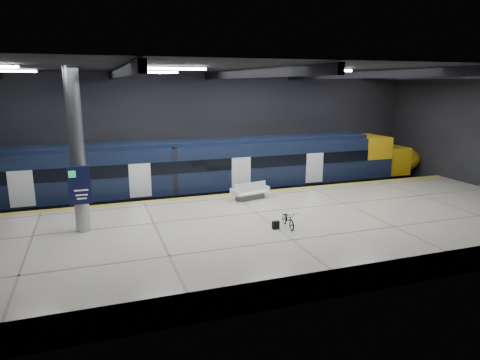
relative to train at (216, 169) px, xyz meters
name	(u,v)px	position (x,y,z in m)	size (l,w,h in m)	color
ground	(249,227)	(0.19, -5.50, -2.06)	(30.00, 30.00, 0.00)	black
room_shell	(250,116)	(0.19, -5.49, 3.66)	(30.10, 16.10, 8.05)	black
platform	(268,233)	(0.19, -8.00, -1.51)	(30.00, 11.00, 1.10)	beige
safety_strip	(232,194)	(0.19, -2.75, -0.95)	(30.00, 0.40, 0.01)	gold
rails	(219,199)	(0.19, 0.00, -1.98)	(30.00, 1.52, 0.16)	gray
train	(216,169)	(0.00, 0.00, 0.00)	(29.40, 2.84, 3.79)	black
bench	(250,193)	(0.78, -4.07, -0.64)	(2.22, 1.31, 0.92)	#595B60
bicycle	(288,219)	(0.71, -9.03, -0.59)	(0.49, 1.41, 0.74)	#99999E
pannier_bag	(276,225)	(0.11, -9.03, -0.78)	(0.30, 0.18, 0.35)	black
info_column	(77,154)	(-7.81, -6.52, 2.40)	(0.90, 0.78, 6.90)	#9EA0A5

